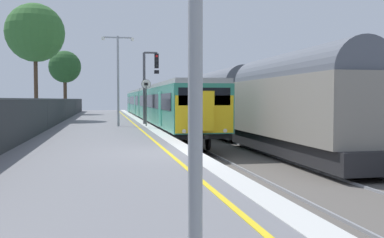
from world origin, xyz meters
The scene contains 8 objects.
ground centered at (2.64, 0.00, -0.61)m, with size 17.40×110.00×1.21m.
commuter_train_at_platform centered at (2.10, 25.47, 1.27)m, with size 2.83×40.44×3.81m.
freight_train_adjacent_track centered at (6.10, 23.97, 1.60)m, with size 2.60×50.67×4.76m.
signal_gantry centered at (0.62, 16.28, 3.08)m, with size 1.10×0.24×4.92m.
speed_limit_sign centered at (0.25, 13.86, 1.86)m, with size 0.59×0.08×2.94m.
platform_lamp_mid centered at (-1.48, 14.04, 3.32)m, with size 2.00×0.20×5.62m.
background_tree_left centered at (-7.85, 23.84, 6.97)m, with size 4.73×4.73×9.46m.
background_tree_centre centered at (-6.76, 37.79, 5.25)m, with size 3.61×3.61×7.16m.
Camera 1 is at (-2.32, -13.63, 1.71)m, focal length 40.90 mm.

